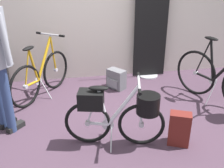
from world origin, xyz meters
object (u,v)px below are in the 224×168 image
object	(u,v)px
backpack_on_floor	(116,79)
folding_bike_foreground	(119,112)
floor_banner_stand	(151,33)
handbag_on_floor	(179,129)
display_bike_left	(41,75)

from	to	relation	value
backpack_on_floor	folding_bike_foreground	bearing A→B (deg)	-100.08
floor_banner_stand	handbag_on_floor	world-z (taller)	floor_banner_stand
folding_bike_foreground	display_bike_left	bearing A→B (deg)	123.43
display_bike_left	backpack_on_floor	bearing A→B (deg)	3.77
floor_banner_stand	backpack_on_floor	xyz separation A→B (m)	(-0.70, -0.42, -0.65)
folding_bike_foreground	display_bike_left	distance (m)	1.70
handbag_on_floor	display_bike_left	bearing A→B (deg)	136.48
handbag_on_floor	backpack_on_floor	bearing A→B (deg)	104.71
folding_bike_foreground	backpack_on_floor	xyz separation A→B (m)	(0.27, 1.50, -0.27)
folding_bike_foreground	backpack_on_floor	size ratio (longest dim) A/B	3.22
folding_bike_foreground	floor_banner_stand	bearing A→B (deg)	63.27
handbag_on_floor	folding_bike_foreground	bearing A→B (deg)	169.47
folding_bike_foreground	handbag_on_floor	distance (m)	0.74
floor_banner_stand	folding_bike_foreground	xyz separation A→B (m)	(-0.97, -1.92, -0.39)
floor_banner_stand	backpack_on_floor	world-z (taller)	floor_banner_stand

